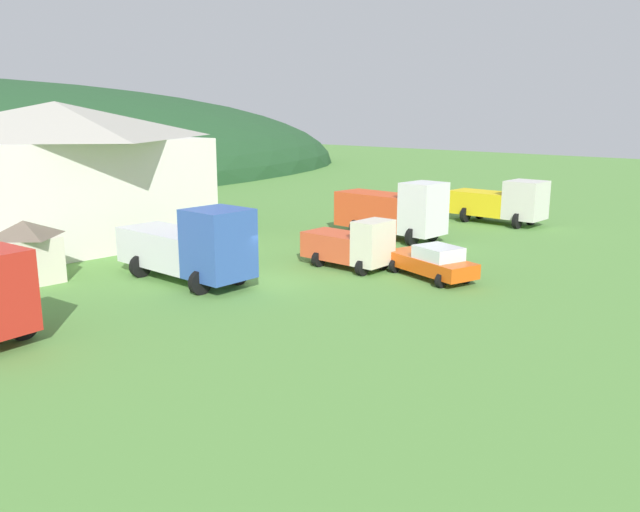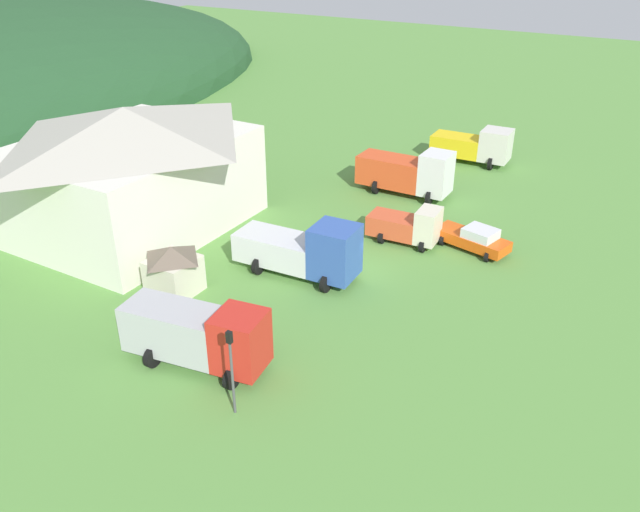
% 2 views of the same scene
% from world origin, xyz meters
% --- Properties ---
extents(ground_plane, '(200.00, 200.00, 0.00)m').
position_xyz_m(ground_plane, '(0.00, 0.00, 0.00)').
color(ground_plane, '#5B9342').
extents(depot_building, '(15.92, 12.75, 8.54)m').
position_xyz_m(depot_building, '(-2.20, 16.24, 4.40)').
color(depot_building, white).
rests_on(depot_building, ground).
extents(play_shed_cream, '(2.80, 2.72, 2.98)m').
position_xyz_m(play_shed_cream, '(-7.78, 7.91, 1.53)').
color(play_shed_cream, beige).
rests_on(play_shed_cream, ground).
extents(box_truck_blue, '(3.55, 7.84, 3.69)m').
position_xyz_m(box_truck_blue, '(-2.28, 2.37, 1.77)').
color(box_truck_blue, '#3356AD').
rests_on(box_truck_blue, ground).
extents(light_truck_cream, '(2.68, 4.82, 2.64)m').
position_xyz_m(light_truck_cream, '(5.06, -1.15, 1.25)').
color(light_truck_cream, beige).
rests_on(light_truck_cream, ground).
extents(heavy_rig_white, '(3.29, 7.36, 3.74)m').
position_xyz_m(heavy_rig_white, '(12.93, 2.27, 1.85)').
color(heavy_rig_white, white).
rests_on(heavy_rig_white, ground).
extents(flatbed_truck_yellow, '(3.41, 6.89, 3.23)m').
position_xyz_m(flatbed_truck_yellow, '(22.78, 0.08, 1.63)').
color(flatbed_truck_yellow, silver).
rests_on(flatbed_truck_yellow, ground).
extents(service_pickup_orange, '(3.01, 5.26, 1.66)m').
position_xyz_m(service_pickup_orange, '(6.23, -5.27, 0.83)').
color(service_pickup_orange, '#E65312').
rests_on(service_pickup_orange, ground).
extents(traffic_cone_near_pickup, '(0.36, 0.36, 0.55)m').
position_xyz_m(traffic_cone_near_pickup, '(8.45, -1.19, 0.00)').
color(traffic_cone_near_pickup, orange).
rests_on(traffic_cone_near_pickup, ground).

